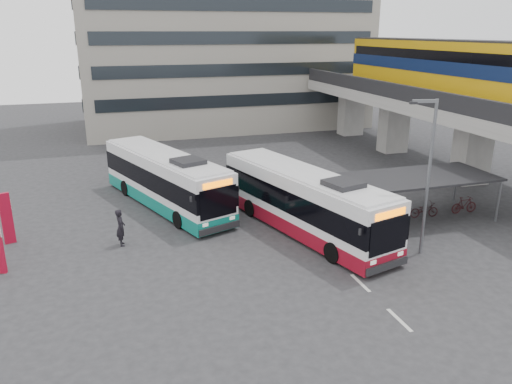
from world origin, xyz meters
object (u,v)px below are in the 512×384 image
object	(u,v)px
pedestrian	(121,227)
lamp_post	(427,169)
bus_teal	(165,180)
bus_main	(304,202)

from	to	relation	value
pedestrian	lamp_post	distance (m)	15.04
bus_teal	lamp_post	distance (m)	15.34
lamp_post	bus_teal	bearing A→B (deg)	148.06
bus_main	bus_teal	world-z (taller)	bus_main
bus_main	pedestrian	world-z (taller)	bus_main
bus_main	bus_teal	size ratio (longest dim) A/B	1.01
bus_teal	lamp_post	bearing A→B (deg)	-64.37
bus_teal	bus_main	bearing A→B (deg)	-64.03
bus_main	lamp_post	distance (m)	6.60
bus_main	lamp_post	xyz separation A→B (m)	(4.29, -4.30, 2.58)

